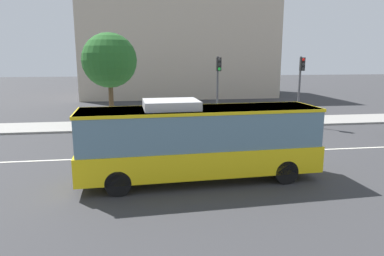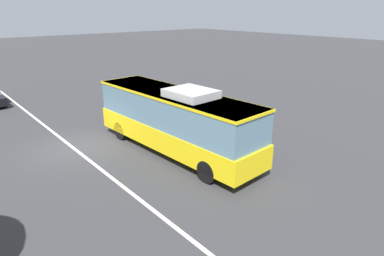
{
  "view_description": "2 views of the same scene",
  "coord_description": "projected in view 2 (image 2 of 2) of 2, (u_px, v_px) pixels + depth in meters",
  "views": [
    {
      "loc": [
        -6.13,
        -17.77,
        5.16
      ],
      "look_at": [
        -4.01,
        -3.13,
        2.13
      ],
      "focal_mm": 32.43,
      "sensor_mm": 36.0,
      "label": 1
    },
    {
      "loc": [
        -16.39,
        5.63,
        6.94
      ],
      "look_at": [
        -6.32,
        -2.86,
        2.21
      ],
      "focal_mm": 31.13,
      "sensor_mm": 36.0,
      "label": 2
    }
  ],
  "objects": [
    {
      "name": "ground_plane",
      "position": [
        74.0,
        148.0,
        17.56
      ],
      "size": [
        160.0,
        160.0,
        0.0
      ],
      "primitive_type": "plane",
      "color": "#333335"
    },
    {
      "name": "lane_centre_line",
      "position": [
        74.0,
        148.0,
        17.55
      ],
      "size": [
        76.0,
        0.16,
        0.01
      ],
      "primitive_type": "cube",
      "color": "silver",
      "rests_on": "ground_plane"
    },
    {
      "name": "transit_bus",
      "position": [
        175.0,
        118.0,
        16.55
      ],
      "size": [
        10.11,
        2.99,
        3.46
      ],
      "rotation": [
        0.0,
        0.0,
        0.05
      ],
      "color": "yellow",
      "rests_on": "ground_plane"
    }
  ]
}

